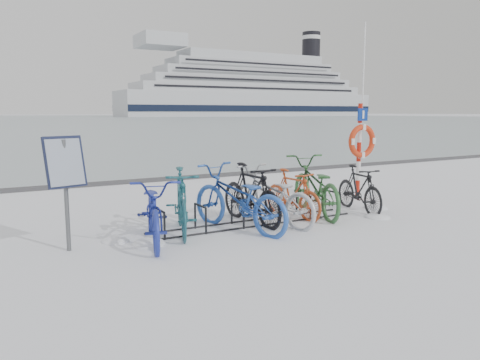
{
  "coord_description": "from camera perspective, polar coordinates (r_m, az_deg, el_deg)",
  "views": [
    {
      "loc": [
        -4.27,
        -7.08,
        2.0
      ],
      "look_at": [
        0.02,
        0.6,
        0.72
      ],
      "focal_mm": 35.0,
      "sensor_mm": 36.0,
      "label": 1
    }
  ],
  "objects": [
    {
      "name": "bike_6",
      "position": [
        9.36,
        9.1,
        -0.54
      ],
      "size": [
        1.36,
        2.36,
        1.17
      ],
      "primitive_type": "imported",
      "rotation": [
        0.0,
        0.0,
        2.86
      ],
      "color": "#2E5F31",
      "rests_on": "ground"
    },
    {
      "name": "snow_drifts",
      "position": [
        8.61,
        4.38,
        -5.21
      ],
      "size": [
        5.91,
        1.57,
        0.18
      ],
      "color": "white",
      "rests_on": "ground"
    },
    {
      "name": "info_board",
      "position": [
        7.08,
        -20.54,
        1.28
      ],
      "size": [
        0.59,
        0.36,
        1.67
      ],
      "rotation": [
        0.0,
        0.0,
        0.28
      ],
      "color": "#595B5E",
      "rests_on": "ground"
    },
    {
      "name": "bike_4",
      "position": [
        8.46,
        3.93,
        -1.72
      ],
      "size": [
        1.1,
        2.15,
        1.08
      ],
      "primitive_type": "imported",
      "rotation": [
        0.0,
        0.0,
        3.34
      ],
      "color": "silver",
      "rests_on": "ground"
    },
    {
      "name": "bike_rack",
      "position": [
        8.46,
        1.85,
        -4.17
      ],
      "size": [
        4.0,
        0.48,
        0.46
      ],
      "color": "black",
      "rests_on": "ground"
    },
    {
      "name": "lifebuoy_station",
      "position": [
        11.04,
        14.58,
        4.58
      ],
      "size": [
        0.77,
        0.22,
        4.0
      ],
      "color": "red",
      "rests_on": "ground"
    },
    {
      "name": "bike_5",
      "position": [
        9.04,
        6.42,
        -1.49
      ],
      "size": [
        0.59,
        1.62,
        0.96
      ],
      "primitive_type": "imported",
      "rotation": [
        0.0,
        0.0,
        0.09
      ],
      "color": "#BE4821",
      "rests_on": "ground"
    },
    {
      "name": "quay_edge",
      "position": [
        13.8,
        -10.9,
        -0.01
      ],
      "size": [
        400.0,
        0.25,
        0.1
      ],
      "primitive_type": "cube",
      "color": "#3F3F42",
      "rests_on": "ground"
    },
    {
      "name": "bike_3",
      "position": [
        8.51,
        1.35,
        -1.5
      ],
      "size": [
        0.63,
        1.89,
        1.12
      ],
      "primitive_type": "imported",
      "rotation": [
        0.0,
        0.0,
        0.06
      ],
      "color": "black",
      "rests_on": "ground"
    },
    {
      "name": "cruise_ferry",
      "position": [
        225.37,
        1.32,
        10.65
      ],
      "size": [
        126.82,
        23.94,
        41.67
      ],
      "color": "silver",
      "rests_on": "ground"
    },
    {
      "name": "ground",
      "position": [
        8.5,
        1.84,
        -5.36
      ],
      "size": [
        900.0,
        900.0,
        0.0
      ],
      "primitive_type": "plane",
      "color": "white",
      "rests_on": "ground"
    },
    {
      "name": "bike_1",
      "position": [
        7.85,
        -7.16,
        -2.39
      ],
      "size": [
        1.09,
        1.93,
        1.12
      ],
      "primitive_type": "imported",
      "rotation": [
        0.0,
        0.0,
        -0.33
      ],
      "color": "#1D555F",
      "rests_on": "ground"
    },
    {
      "name": "bike_0",
      "position": [
        7.36,
        -10.43,
        -3.35
      ],
      "size": [
        1.24,
        2.16,
        1.07
      ],
      "primitive_type": "imported",
      "rotation": [
        0.0,
        0.0,
        -0.27
      ],
      "color": "navy",
      "rests_on": "ground"
    },
    {
      "name": "bike_7",
      "position": [
        9.82,
        14.33,
        -0.89
      ],
      "size": [
        0.75,
        1.67,
        0.97
      ],
      "primitive_type": "imported",
      "rotation": [
        0.0,
        0.0,
        -0.19
      ],
      "color": "black",
      "rests_on": "ground"
    },
    {
      "name": "bike_2",
      "position": [
        7.97,
        -0.27,
        -2.04
      ],
      "size": [
        1.34,
        2.32,
        1.15
      ],
      "primitive_type": "imported",
      "rotation": [
        0.0,
        0.0,
        3.42
      ],
      "color": "blue",
      "rests_on": "ground"
    }
  ]
}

